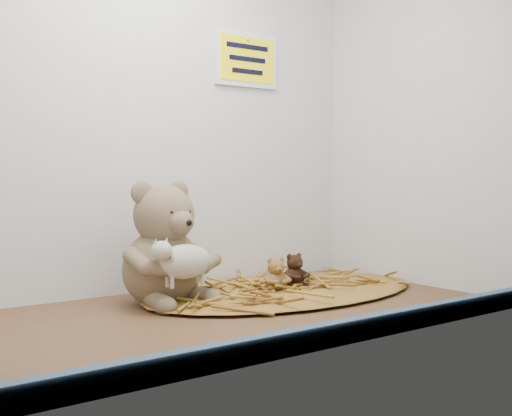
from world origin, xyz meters
TOP-DOWN VIEW (x-y plane):
  - alcove_shell at (0.00, 9.00)cm, footprint 120.40×60.20cm
  - front_rail at (0.00, -28.80)cm, footprint 119.28×2.20cm
  - straw_bed at (26.52, 9.59)cm, footprint 68.65×39.86cm
  - main_teddy at (-0.95, 15.82)cm, footprint 23.44×24.39cm
  - toy_lamb at (-0.95, 6.73)cm, footprint 14.65×8.94cm
  - mini_teddy_tan at (22.85, 8.37)cm, footprint 7.58×7.81cm
  - mini_teddy_brown at (30.19, 10.81)cm, footprint 6.41×6.73cm
  - wall_sign at (30.00, 29.40)cm, footprint 16.00×1.20cm

SIDE VIEW (x-z plane):
  - straw_bed at x=26.52cm, z-range 0.00..1.33cm
  - front_rail at x=0.00cm, z-range 0.00..3.60cm
  - mini_teddy_tan at x=22.85cm, z-range 1.33..8.76cm
  - mini_teddy_brown at x=30.19cm, z-range 1.33..8.89cm
  - toy_lamb at x=-0.95cm, z-range 4.92..14.39cm
  - main_teddy at x=-0.95cm, z-range 0.00..25.37cm
  - alcove_shell at x=0.00cm, z-range -0.20..90.20cm
  - wall_sign at x=30.00cm, z-range 49.50..60.50cm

